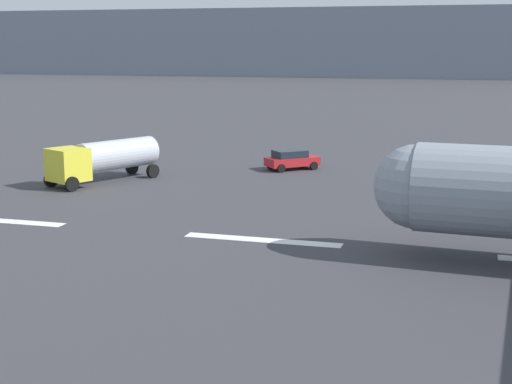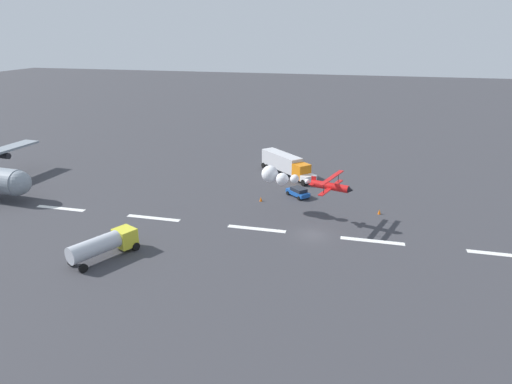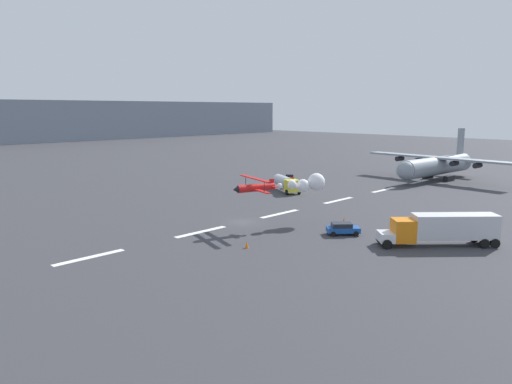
{
  "view_description": "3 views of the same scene",
  "coord_description": "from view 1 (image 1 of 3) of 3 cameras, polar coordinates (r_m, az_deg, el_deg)",
  "views": [
    {
      "loc": [
        47.74,
        -35.04,
        9.61
      ],
      "look_at": [
        37.64,
        0.0,
        2.42
      ],
      "focal_mm": 52.98,
      "sensor_mm": 36.0,
      "label": 1
    },
    {
      "loc": [
        -6.01,
        54.37,
        25.51
      ],
      "look_at": [
        8.61,
        -3.67,
        3.92
      ],
      "focal_mm": 31.95,
      "sensor_mm": 36.0,
      "label": 2
    },
    {
      "loc": [
        -44.94,
        -47.2,
        15.66
      ],
      "look_at": [
        -1.53,
        -3.98,
        4.97
      ],
      "focal_mm": 33.48,
      "sensor_mm": 36.0,
      "label": 3
    }
  ],
  "objects": [
    {
      "name": "airport_staff_sedan",
      "position": [
        58.56,
        2.7,
        2.49
      ],
      "size": [
        4.23,
        4.04,
        1.52
      ],
      "color": "#B21E23",
      "rests_on": "ground"
    },
    {
      "name": "mountain_ridge_distant",
      "position": [
        226.67,
        4.0,
        11.19
      ],
      "size": [
        396.0,
        16.0,
        19.74
      ],
      "primitive_type": "cube",
      "color": "gray",
      "rests_on": "ground"
    },
    {
      "name": "fuel_tanker_truck",
      "position": [
        54.03,
        -11.48,
        2.54
      ],
      "size": [
        5.95,
        8.49,
        2.9
      ],
      "color": "yellow",
      "rests_on": "ground"
    },
    {
      "name": "runway_stripe_7",
      "position": [
        37.63,
        0.49,
        -3.64
      ],
      "size": [
        8.0,
        0.9,
        0.01
      ],
      "primitive_type": "cube",
      "color": "white",
      "rests_on": "ground"
    }
  ]
}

